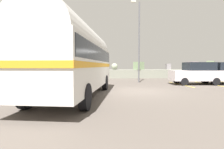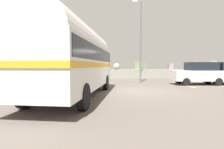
# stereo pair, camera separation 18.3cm
# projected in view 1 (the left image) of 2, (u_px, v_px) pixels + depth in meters

# --- Properties ---
(ground) EXTENTS (32.00, 26.00, 0.02)m
(ground) POSITION_uv_depth(u_px,v_px,m) (139.00, 91.00, 10.75)
(ground) COLOR #564D46
(breakwater) EXTENTS (31.36, 2.21, 2.49)m
(breakwater) POSITION_uv_depth(u_px,v_px,m) (114.00, 72.00, 22.43)
(breakwater) COLOR gray
(breakwater) RESTS_ON ground
(vintage_coach) EXTENTS (3.95, 8.88, 3.70)m
(vintage_coach) POSITION_uv_depth(u_px,v_px,m) (76.00, 57.00, 8.74)
(vintage_coach) COLOR black
(vintage_coach) RESTS_ON ground
(parked_car_nearest) EXTENTS (4.21, 1.99, 1.86)m
(parked_car_nearest) POSITION_uv_depth(u_px,v_px,m) (196.00, 73.00, 14.61)
(parked_car_nearest) COLOR black
(parked_car_nearest) RESTS_ON ground
(lamp_post) EXTENTS (0.94, 0.57, 7.49)m
(lamp_post) POSITION_uv_depth(u_px,v_px,m) (138.00, 38.00, 16.28)
(lamp_post) COLOR #5B5B60
(lamp_post) RESTS_ON ground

